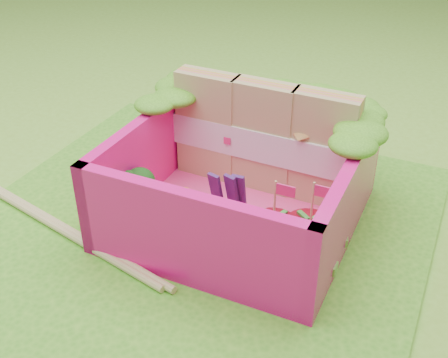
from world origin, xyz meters
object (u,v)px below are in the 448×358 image
strawberry_left (273,240)px  chopsticks (36,213)px  broccoli (137,189)px  sandwich_stack (264,138)px  strawberry_right (308,243)px  bento_box (241,179)px

strawberry_left → chopsticks: size_ratio=0.23×
strawberry_left → chopsticks: bearing=-173.5°
broccoli → sandwich_stack: bearing=50.0°
strawberry_right → bento_box: bearing=150.4°
strawberry_right → sandwich_stack: bearing=128.8°
sandwich_stack → strawberry_right: (0.50, -0.62, -0.20)m
chopsticks → broccoli: bearing=18.8°
strawberry_left → strawberry_right: bearing=14.4°
sandwich_stack → chopsticks: sandwich_stack is taller
bento_box → broccoli: (-0.52, -0.29, -0.04)m
sandwich_stack → chopsticks: 1.44m
broccoli → chopsticks: (-0.60, -0.20, -0.21)m
strawberry_left → sandwich_stack: bearing=115.7°
broccoli → strawberry_right: size_ratio=0.62×
bento_box → chopsticks: (-1.12, -0.49, -0.25)m
strawberry_right → chopsticks: strawberry_right is taller
strawberry_left → chopsticks: 1.46m
bento_box → sandwich_stack: size_ratio=1.04×
strawberry_left → strawberry_right: 0.18m
sandwich_stack → broccoli: sandwich_stack is taller
bento_box → strawberry_right: (0.50, -0.28, -0.09)m
broccoli → strawberry_right: strawberry_right is taller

